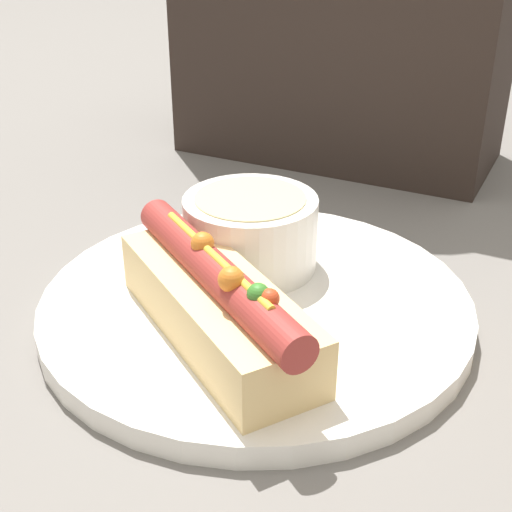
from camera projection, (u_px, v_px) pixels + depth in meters
name	position (u px, v px, depth m)	size (l,w,h in m)	color
ground_plane	(256.00, 315.00, 0.50)	(4.00, 4.00, 0.00)	slate
dinner_plate	(256.00, 305.00, 0.49)	(0.30, 0.30, 0.02)	white
hot_dog	(218.00, 302.00, 0.44)	(0.18, 0.15, 0.06)	#E5C17F
soup_bowl	(250.00, 229.00, 0.52)	(0.10, 0.10, 0.05)	silver
spoon	(159.00, 249.00, 0.54)	(0.11, 0.12, 0.01)	#B7B7BC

